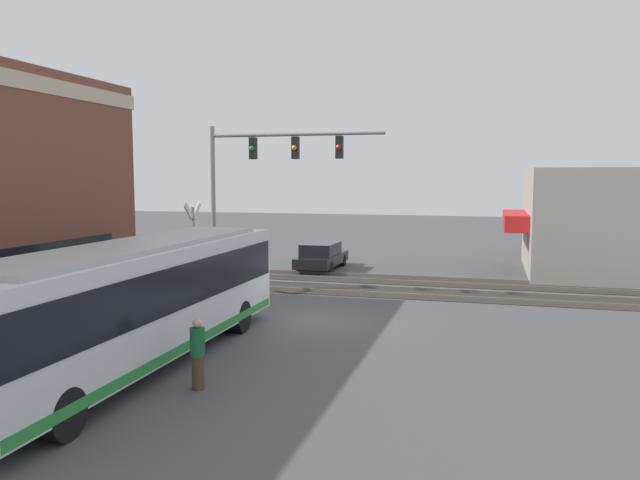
% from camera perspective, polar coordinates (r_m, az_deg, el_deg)
% --- Properties ---
extents(ground_plane, '(120.00, 120.00, 0.00)m').
position_cam_1_polar(ground_plane, '(20.96, -0.95, -7.51)').
color(ground_plane, '#4C4C4F').
extents(shop_building, '(9.01, 9.40, 5.24)m').
position_cam_1_polar(shop_building, '(34.19, 25.18, 1.53)').
color(shop_building, gray).
rests_on(shop_building, ground).
extents(city_bus, '(12.32, 2.59, 3.17)m').
position_cam_1_polar(city_bus, '(16.45, -16.34, -5.18)').
color(city_bus, silver).
rests_on(city_bus, ground).
extents(traffic_signal_gantry, '(0.42, 7.48, 6.96)m').
position_cam_1_polar(traffic_signal_gantry, '(26.09, -5.30, 6.50)').
color(traffic_signal_gantry, gray).
rests_on(traffic_signal_gantry, ground).
extents(crossing_signal, '(1.41, 1.18, 3.81)m').
position_cam_1_polar(crossing_signal, '(26.00, -11.52, 0.08)').
color(crossing_signal, gray).
rests_on(crossing_signal, ground).
extents(rail_track_near, '(2.60, 60.00, 0.15)m').
position_cam_1_polar(rail_track_near, '(26.65, 2.71, -4.60)').
color(rail_track_near, '#332D28').
rests_on(rail_track_near, ground).
extents(rail_track_far, '(2.60, 60.00, 0.15)m').
position_cam_1_polar(rail_track_far, '(29.73, 4.08, -3.52)').
color(rail_track_far, '#332D28').
rests_on(rail_track_far, ground).
extents(parked_car_black, '(4.66, 1.82, 1.41)m').
position_cam_1_polar(parked_car_black, '(32.67, 0.14, -1.55)').
color(parked_car_black, black).
rests_on(parked_car_black, ground).
extents(pedestrian_near_bus, '(0.34, 0.34, 1.64)m').
position_cam_1_polar(pedestrian_near_bus, '(14.60, -11.12, -10.16)').
color(pedestrian_near_bus, '#473828').
rests_on(pedestrian_near_bus, ground).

